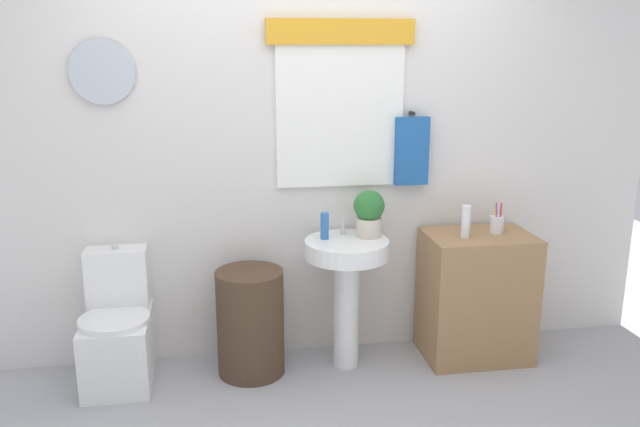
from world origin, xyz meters
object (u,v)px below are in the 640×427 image
soap_bottle (325,226)px  toothbrush_cup (497,224)px  pedestal_sink (347,274)px  potted_plant (369,212)px  wooden_cabinet (476,296)px  lotion_bottle (466,221)px  laundry_hamper (251,322)px  toilet (118,332)px

soap_bottle → toothbrush_cup: bearing=-1.7°
pedestal_sink → potted_plant: potted_plant is taller
pedestal_sink → wooden_cabinet: 0.82m
lotion_bottle → wooden_cabinet: bearing=20.2°
laundry_hamper → wooden_cabinet: (1.35, 0.00, 0.08)m
laundry_hamper → toothbrush_cup: 1.55m
pedestal_sink → toothbrush_cup: size_ratio=4.17×
toilet → lotion_bottle: size_ratio=4.00×
toilet → lotion_bottle: (1.98, -0.08, 0.58)m
toilet → pedestal_sink: size_ratio=0.98×
toilet → toothbrush_cup: toothbrush_cup is taller
potted_plant → laundry_hamper: bearing=-175.1°
wooden_cabinet → soap_bottle: (-0.92, 0.05, 0.46)m
laundry_hamper → potted_plant: size_ratio=2.27×
toilet → laundry_hamper: bearing=-2.7°
laundry_hamper → pedestal_sink: pedestal_sink is taller
potted_plant → pedestal_sink: bearing=-156.8°
soap_bottle → wooden_cabinet: bearing=-3.1°
soap_bottle → toothbrush_cup: 1.03m
wooden_cabinet → toilet: bearing=179.0°
wooden_cabinet → pedestal_sink: bearing=180.0°
pedestal_sink → soap_bottle: size_ratio=5.04×
toothbrush_cup → soap_bottle: bearing=178.3°
soap_bottle → lotion_bottle: bearing=-6.4°
soap_bottle → lotion_bottle: size_ratio=0.81×
laundry_hamper → potted_plant: bearing=4.9°
laundry_hamper → toilet: bearing=177.3°
toilet → wooden_cabinet: 2.10m
pedestal_sink → lotion_bottle: 0.75m
laundry_hamper → soap_bottle: (0.44, 0.05, 0.54)m
laundry_hamper → lotion_bottle: size_ratio=3.27×
wooden_cabinet → toothbrush_cup: toothbrush_cup is taller
potted_plant → lotion_bottle: size_ratio=1.44×
toilet → potted_plant: bearing=1.0°
soap_bottle → potted_plant: 0.27m
pedestal_sink → toothbrush_cup: bearing=1.3°
pedestal_sink → wooden_cabinet: pedestal_sink is taller
toilet → toothbrush_cup: bearing=-0.4°
potted_plant → toilet: bearing=-179.0°
wooden_cabinet → laundry_hamper: bearing=180.0°
potted_plant → toothbrush_cup: 0.77m
wooden_cabinet → toothbrush_cup: 0.45m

